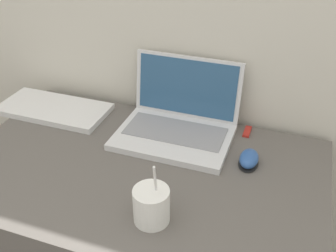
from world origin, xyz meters
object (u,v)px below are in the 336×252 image
object	(u,v)px
computer_mouse	(249,159)
usb_stick	(247,132)
external_keyboard	(54,109)
laptop	(178,120)
drink_cup	(151,205)

from	to	relation	value
computer_mouse	usb_stick	distance (m)	0.16
external_keyboard	usb_stick	distance (m)	0.66
usb_stick	computer_mouse	bearing A→B (deg)	-78.92
laptop	external_keyboard	xyz separation A→B (m)	(-0.45, -0.02, -0.04)
laptop	drink_cup	distance (m)	0.38
external_keyboard	computer_mouse	bearing A→B (deg)	-5.81
computer_mouse	usb_stick	bearing A→B (deg)	101.08
laptop	external_keyboard	bearing A→B (deg)	-177.64
drink_cup	external_keyboard	size ratio (longest dim) A/B	0.47
computer_mouse	external_keyboard	bearing A→B (deg)	174.19
external_keyboard	usb_stick	size ratio (longest dim) A/B	6.29
drink_cup	usb_stick	xyz separation A→B (m)	(0.15, 0.45, -0.04)
laptop	external_keyboard	distance (m)	0.45
laptop	usb_stick	size ratio (longest dim) A/B	5.82
drink_cup	external_keyboard	distance (m)	0.62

